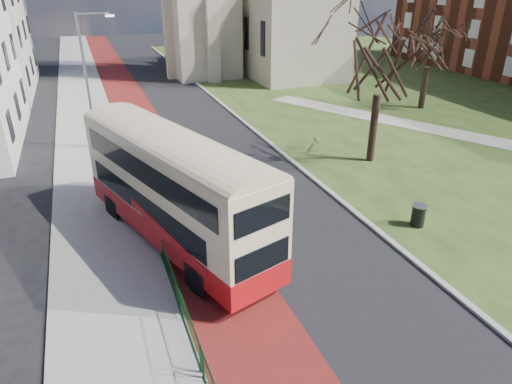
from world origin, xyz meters
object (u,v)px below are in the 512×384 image
streetlamp (89,76)px  bus (173,185)px  winter_tree_far (432,33)px  winter_tree_near (384,37)px  litter_bin (418,215)px

streetlamp → bus: bearing=-80.1°
winter_tree_far → streetlamp: bearing=-178.5°
streetlamp → bus: 13.23m
streetlamp → winter_tree_near: (14.84, -7.92, 2.44)m
bus → litter_bin: 10.58m
winter_tree_far → litter_bin: winter_tree_far is taller
streetlamp → litter_bin: bearing=-51.1°
bus → litter_bin: bearing=-31.8°
winter_tree_near → litter_bin: bearing=-108.6°
litter_bin → bus: bearing=166.4°
streetlamp → bus: size_ratio=0.72×
litter_bin → winter_tree_far: bearing=50.5°
bus → winter_tree_far: (23.27, 13.57, 3.29)m
winter_tree_far → winter_tree_near: bearing=-141.1°
bus → winter_tree_near: winter_tree_near is taller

